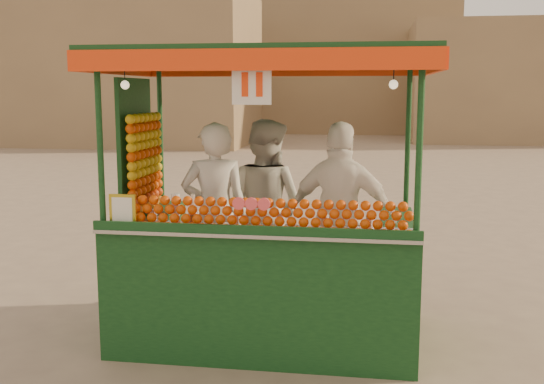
# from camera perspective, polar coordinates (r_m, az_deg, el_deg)

# --- Properties ---
(ground) EXTENTS (90.00, 90.00, 0.00)m
(ground) POSITION_cam_1_polar(r_m,az_deg,el_deg) (5.76, 0.12, -12.64)
(ground) COLOR #756153
(ground) RESTS_ON ground
(building_left) EXTENTS (10.00, 6.00, 6.00)m
(building_left) POSITION_cam_1_polar(r_m,az_deg,el_deg) (27.15, -12.65, 10.60)
(building_left) COLOR #8F7451
(building_left) RESTS_ON ground
(building_right) EXTENTS (9.00, 6.00, 5.00)m
(building_right) POSITION_cam_1_polar(r_m,az_deg,el_deg) (29.95, 20.96, 9.10)
(building_right) COLOR #8F7451
(building_right) RESTS_ON ground
(building_center) EXTENTS (14.00, 7.00, 7.00)m
(building_center) POSITION_cam_1_polar(r_m,az_deg,el_deg) (35.44, 4.28, 11.16)
(building_center) COLOR #8F7451
(building_center) RESTS_ON ground
(juice_cart) EXTENTS (2.70, 1.75, 2.46)m
(juice_cart) POSITION_cam_1_polar(r_m,az_deg,el_deg) (5.43, -1.21, -5.10)
(juice_cart) COLOR black
(juice_cart) RESTS_ON ground
(vendor_left) EXTENTS (0.65, 0.50, 1.58)m
(vendor_left) POSITION_cam_1_polar(r_m,az_deg,el_deg) (5.53, -5.10, -1.97)
(vendor_left) COLOR beige
(vendor_left) RESTS_ON ground
(vendor_middle) EXTENTS (0.96, 0.88, 1.59)m
(vendor_middle) POSITION_cam_1_polar(r_m,az_deg,el_deg) (5.84, -0.61, -1.31)
(vendor_middle) COLOR beige
(vendor_middle) RESTS_ON ground
(vendor_right) EXTENTS (0.99, 0.54, 1.59)m
(vendor_right) POSITION_cam_1_polar(r_m,az_deg,el_deg) (5.40, 6.17, -2.20)
(vendor_right) COLOR white
(vendor_right) RESTS_ON ground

